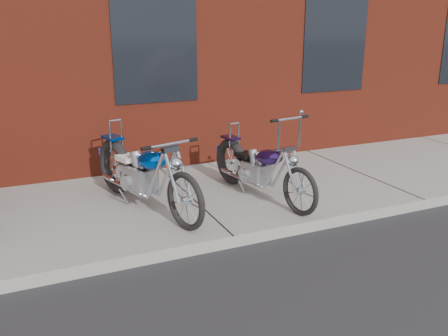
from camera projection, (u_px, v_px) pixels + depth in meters
name	position (u px, v px, depth m)	size (l,w,h in m)	color
ground	(234.00, 248.00, 5.61)	(120.00, 120.00, 0.00)	#26252B
sidewalk	(190.00, 201.00, 6.90)	(22.00, 3.00, 0.15)	gray
chopper_purple	(260.00, 170.00, 6.75)	(0.64, 2.22, 1.25)	black
chopper_blue	(144.00, 176.00, 6.32)	(0.90, 2.46, 1.10)	black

